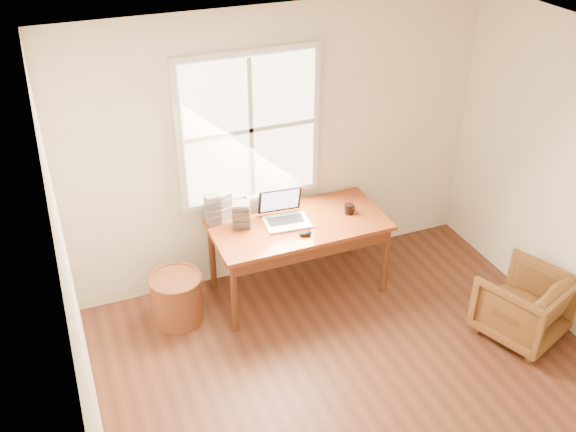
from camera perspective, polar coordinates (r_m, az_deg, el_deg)
name	(u,v)px	position (r m, az deg, el deg)	size (l,w,h in m)	color
room_shell	(393,272)	(4.29, 9.30, -4.90)	(4.04, 4.54, 2.64)	#562D1D
desk	(299,224)	(5.83, 0.95, -0.74)	(1.60, 0.80, 0.04)	brown
armchair	(523,305)	(5.92, 20.14, -7.40)	(0.65, 0.67, 0.61)	brown
wicker_stool	(177,298)	(5.85, -9.83, -7.24)	(0.45, 0.45, 0.45)	brown
laptop	(287,209)	(5.71, -0.10, 0.66)	(0.43, 0.45, 0.32)	silver
mouse	(305,234)	(5.62, 1.56, -1.58)	(0.11, 0.07, 0.04)	black
coffee_mug	(349,209)	(5.96, 5.43, 0.63)	(0.08, 0.08, 0.09)	black
cd_stack_a	(223,205)	(5.86, -5.83, 0.99)	(0.13, 0.12, 0.26)	#B9BDC5
cd_stack_b	(241,215)	(5.72, -4.17, 0.11)	(0.15, 0.14, 0.24)	#232328
cd_stack_c	(213,209)	(5.77, -6.69, 0.60)	(0.13, 0.11, 0.29)	#91939D
cd_stack_d	(253,203)	(5.97, -3.11, 1.19)	(0.13, 0.11, 0.16)	silver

